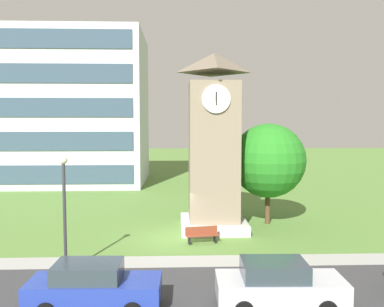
{
  "coord_description": "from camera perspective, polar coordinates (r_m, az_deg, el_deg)",
  "views": [
    {
      "loc": [
        0.33,
        -22.52,
        6.59
      ],
      "look_at": [
        1.28,
        3.02,
        4.62
      ],
      "focal_mm": 37.79,
      "sensor_mm": 36.0,
      "label": 1
    }
  ],
  "objects": [
    {
      "name": "ground_plane",
      "position": [
        23.46,
        -2.91,
        -11.9
      ],
      "size": [
        160.0,
        160.0,
        0.0
      ],
      "primitive_type": "plane",
      "color": "#567F38"
    },
    {
      "name": "street_asphalt",
      "position": [
        15.77,
        -3.34,
        -20.28
      ],
      "size": [
        120.0,
        7.2,
        0.01
      ],
      "primitive_type": "cube",
      "color": "#38383A",
      "rests_on": "ground"
    },
    {
      "name": "kerb_strip",
      "position": [
        19.85,
        -3.06,
        -14.97
      ],
      "size": [
        120.0,
        1.6,
        0.01
      ],
      "primitive_type": "cube",
      "color": "#9E9E99",
      "rests_on": "ground"
    },
    {
      "name": "office_building",
      "position": [
        46.24,
        -16.49,
        5.98
      ],
      "size": [
        15.68,
        12.03,
        16.0
      ],
      "color": "#B7BCC6",
      "rests_on": "ground"
    },
    {
      "name": "clock_tower",
      "position": [
        24.7,
        3.06,
        0.27
      ],
      "size": [
        3.99,
        3.99,
        10.73
      ],
      "color": "gray",
      "rests_on": "ground"
    },
    {
      "name": "park_bench",
      "position": [
        22.54,
        1.41,
        -11.37
      ],
      "size": [
        1.85,
        0.77,
        0.88
      ],
      "color": "brown",
      "rests_on": "ground"
    },
    {
      "name": "street_lamp",
      "position": [
        18.45,
        -17.58,
        -6.22
      ],
      "size": [
        0.36,
        0.36,
        5.15
      ],
      "color": "#333338",
      "rests_on": "ground"
    },
    {
      "name": "tree_by_building",
      "position": [
        26.51,
        10.72,
        -1.0
      ],
      "size": [
        4.79,
        4.79,
        6.52
      ],
      "color": "#513823",
      "rests_on": "ground"
    },
    {
      "name": "parked_car_blue",
      "position": [
        15.31,
        -13.77,
        -17.68
      ],
      "size": [
        4.67,
        2.01,
        1.69
      ],
      "color": "#23389E",
      "rests_on": "ground"
    },
    {
      "name": "parked_car_silver",
      "position": [
        15.37,
        12.12,
        -17.56
      ],
      "size": [
        4.56,
        2.11,
        1.69
      ],
      "color": "silver",
      "rests_on": "ground"
    }
  ]
}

